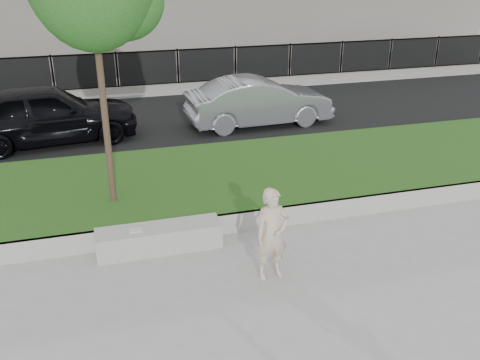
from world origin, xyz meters
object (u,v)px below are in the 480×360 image
object	(u,v)px
stone_bench	(159,238)
man	(272,234)
car_dark	(46,114)
car_silver	(259,102)
book	(136,230)

from	to	relation	value
stone_bench	man	xyz separation A→B (m)	(1.64, -1.36, 0.55)
man	car_dark	bearing A→B (deg)	108.58
car_silver	book	bearing A→B (deg)	143.50
book	man	bearing A→B (deg)	-31.67
stone_bench	car_silver	distance (m)	7.57
man	car_dark	size ratio (longest dim) A/B	0.33
man	car_silver	world-z (taller)	man
stone_bench	car_dark	bearing A→B (deg)	107.99
stone_bench	book	size ratio (longest dim) A/B	10.11
car_dark	book	bearing A→B (deg)	-172.52
stone_bench	man	bearing A→B (deg)	-39.64
car_dark	car_silver	world-z (taller)	car_dark
man	car_silver	size ratio (longest dim) A/B	0.36
man	book	size ratio (longest dim) A/B	7.17
stone_bench	man	world-z (taller)	man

